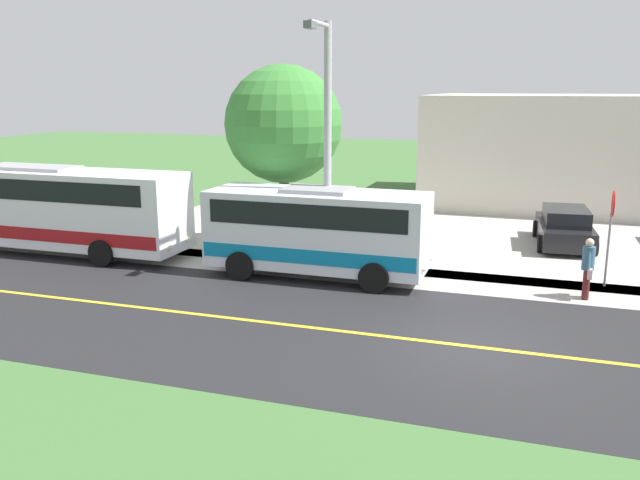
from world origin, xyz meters
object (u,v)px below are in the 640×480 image
object	(u,v)px
shuttle_bus_front	(317,228)
stop_sign	(611,222)
parked_car_near	(564,228)
tree_curbside	(283,125)
street_light_pole	(326,139)
pedestrian_with_bags	(588,267)
commercial_building	(619,151)
transit_bus_rear	(34,204)

from	to	relation	value
shuttle_bus_front	stop_sign	size ratio (longest dim) A/B	2.41
parked_car_near	tree_curbside	world-z (taller)	tree_curbside
shuttle_bus_front	parked_car_near	size ratio (longest dim) A/B	1.53
stop_sign	tree_curbside	xyz separation A→B (m)	(-1.30, -10.76, 2.56)
street_light_pole	pedestrian_with_bags	bearing A→B (deg)	88.32
street_light_pole	parked_car_near	size ratio (longest dim) A/B	1.71
commercial_building	parked_car_near	bearing A→B (deg)	-14.48
pedestrian_with_bags	tree_curbside	bearing A→B (deg)	-105.20
parked_car_near	commercial_building	distance (m)	10.68
tree_curbside	street_light_pole	bearing A→B (deg)	43.52
shuttle_bus_front	tree_curbside	bearing A→B (deg)	-142.49
shuttle_bus_front	transit_bus_rear	distance (m)	10.77
parked_car_near	tree_curbside	distance (m)	11.12
transit_bus_rear	parked_car_near	xyz separation A→B (m)	(-6.78, 18.23, -1.01)
shuttle_bus_front	street_light_pole	world-z (taller)	street_light_pole
parked_car_near	street_light_pole	bearing A→B (deg)	-48.87
parked_car_near	transit_bus_rear	bearing A→B (deg)	-69.59
pedestrian_with_bags	street_light_pole	size ratio (longest dim) A/B	0.22
pedestrian_with_bags	tree_curbside	distance (m)	11.10
transit_bus_rear	stop_sign	xyz separation A→B (m)	(-1.63, 19.29, 0.27)
street_light_pole	tree_curbside	bearing A→B (deg)	-136.48
commercial_building	pedestrian_with_bags	bearing A→B (deg)	-7.43
shuttle_bus_front	stop_sign	world-z (taller)	stop_sign
shuttle_bus_front	street_light_pole	distance (m)	2.76
stop_sign	tree_curbside	world-z (taller)	tree_curbside
pedestrian_with_bags	parked_car_near	distance (m)	6.62
stop_sign	tree_curbside	bearing A→B (deg)	-96.89
shuttle_bus_front	parked_car_near	bearing A→B (deg)	132.22
transit_bus_rear	street_light_pole	xyz separation A→B (m)	(-0.41, 10.93, 2.57)
street_light_pole	commercial_building	size ratio (longest dim) A/B	0.42
shuttle_bus_front	parked_car_near	world-z (taller)	shuttle_bus_front
transit_bus_rear	stop_sign	bearing A→B (deg)	94.84
pedestrian_with_bags	commercial_building	bearing A→B (deg)	172.57
street_light_pole	transit_bus_rear	bearing A→B (deg)	-87.87
shuttle_bus_front	transit_bus_rear	bearing A→B (deg)	-89.93
pedestrian_with_bags	transit_bus_rear	bearing A→B (deg)	-89.45
transit_bus_rear	stop_sign	distance (m)	19.36
transit_bus_rear	stop_sign	size ratio (longest dim) A/B	4.09
pedestrian_with_bags	street_light_pole	xyz separation A→B (m)	(-0.23, -7.74, 3.34)
pedestrian_with_bags	parked_car_near	xyz separation A→B (m)	(-6.61, -0.44, -0.25)
transit_bus_rear	parked_car_near	world-z (taller)	transit_bus_rear
stop_sign	commercial_building	size ratio (longest dim) A/B	0.16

